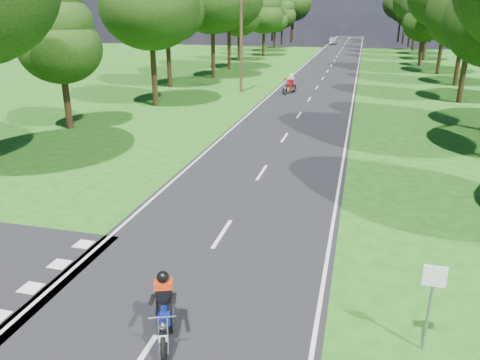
# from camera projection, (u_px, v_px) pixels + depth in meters

# --- Properties ---
(ground) EXTENTS (160.00, 160.00, 0.00)m
(ground) POSITION_uv_depth(u_px,v_px,m) (201.00, 266.00, 12.76)
(ground) COLOR #1A5212
(ground) RESTS_ON ground
(main_road) EXTENTS (7.00, 140.00, 0.02)m
(main_road) POSITION_uv_depth(u_px,v_px,m) (331.00, 66.00, 58.24)
(main_road) COLOR black
(main_road) RESTS_ON ground
(road_markings) EXTENTS (7.40, 140.00, 0.01)m
(road_markings) POSITION_uv_depth(u_px,v_px,m) (329.00, 67.00, 56.56)
(road_markings) COLOR silver
(road_markings) RESTS_ON main_road
(telegraph_pole) EXTENTS (1.20, 0.26, 8.00)m
(telegraph_pole) POSITION_uv_depth(u_px,v_px,m) (241.00, 42.00, 38.23)
(telegraph_pole) COLOR #382616
(telegraph_pole) RESTS_ON ground
(road_sign) EXTENTS (0.45, 0.07, 2.00)m
(road_sign) POSITION_uv_depth(u_px,v_px,m) (432.00, 294.00, 9.18)
(road_sign) COLOR slate
(road_sign) RESTS_ON ground
(rider_near_blue) EXTENTS (1.17, 1.84, 1.45)m
(rider_near_blue) POSITION_uv_depth(u_px,v_px,m) (164.00, 306.00, 9.79)
(rider_near_blue) COLOR navy
(rider_near_blue) RESTS_ON main_road
(rider_far_red) EXTENTS (1.26, 2.04, 1.62)m
(rider_far_red) POSITION_uv_depth(u_px,v_px,m) (290.00, 84.00, 38.58)
(rider_far_red) COLOR #A20C1D
(rider_far_red) RESTS_ON main_road
(distant_car) EXTENTS (2.36, 4.38, 1.41)m
(distant_car) POSITION_uv_depth(u_px,v_px,m) (332.00, 40.00, 93.97)
(distant_car) COLOR #B6B8BD
(distant_car) RESTS_ON main_road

